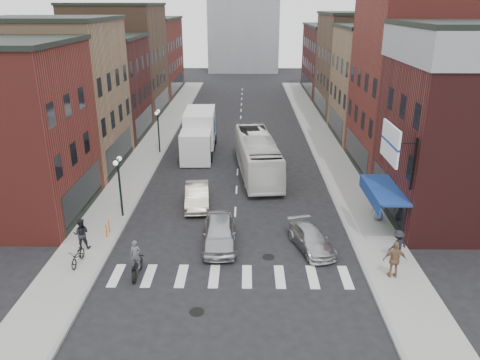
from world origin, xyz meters
The scene contains 31 objects.
ground centered at (0.00, 0.00, 0.00)m, with size 160.00×160.00×0.00m, color black.
sidewalk_left centered at (-8.50, 22.00, 0.07)m, with size 3.00×74.00×0.15m, color gray.
sidewalk_right centered at (8.50, 22.00, 0.07)m, with size 3.00×74.00×0.15m, color gray.
curb_left centered at (-7.00, 22.00, 0.00)m, with size 0.20×74.00×0.16m, color gray.
curb_right centered at (7.00, 22.00, 0.00)m, with size 0.20×74.00×0.16m, color gray.
crosswalk_stripes centered at (0.00, -3.00, 0.00)m, with size 12.00×2.20×0.01m, color silver.
bldg_left_mid_a centered at (-14.99, 14.00, 6.15)m, with size 10.30×10.20×12.30m.
bldg_left_mid_b centered at (-14.99, 24.00, 5.15)m, with size 10.30×10.20×10.30m.
bldg_left_far_a centered at (-14.99, 35.00, 6.65)m, with size 10.30×12.20×13.30m.
bldg_left_far_b centered at (-14.99, 49.00, 5.65)m, with size 10.30×16.20×11.30m.
bldg_right_corner centered at (14.99, 4.50, 6.15)m, with size 10.30×9.20×12.30m.
bldg_right_mid_a centered at (15.00, 14.00, 7.15)m, with size 10.30×10.20×14.30m.
bldg_right_mid_b centered at (14.99, 24.00, 5.65)m, with size 10.30×10.20×11.30m.
bldg_right_far_a centered at (14.99, 35.00, 6.15)m, with size 10.30×12.20×12.30m.
bldg_right_far_b centered at (14.99, 49.00, 5.15)m, with size 10.30×16.20×10.30m.
awning_blue centered at (8.93, 2.50, 2.63)m, with size 1.80×5.00×0.78m.
billboard_sign centered at (8.59, 0.50, 6.13)m, with size 1.52×3.00×3.70m.
streetlamp_near centered at (-7.40, 4.00, 2.91)m, with size 0.32×1.22×4.11m.
streetlamp_far centered at (-7.40, 18.00, 2.91)m, with size 0.32×1.22×4.11m.
bike_rack centered at (-7.60, 1.30, 0.55)m, with size 0.08×0.68×0.80m.
box_truck centered at (-3.68, 18.12, 1.91)m, with size 2.88×8.93×3.86m.
motorcycle_rider centered at (-4.89, -3.01, 0.95)m, with size 0.58×2.00×2.04m.
transit_bus centered at (1.62, 12.64, 1.60)m, with size 2.69×11.49×3.20m, color white.
sedan_left_near centered at (-0.80, 0.31, 0.81)m, with size 1.92×4.77×1.63m, color #B4B4B9.
sedan_left_far centered at (-2.67, 6.00, 0.75)m, with size 1.60×4.58×1.51m, color beige.
curb_car centered at (4.48, 0.00, 0.61)m, with size 1.70×4.18×1.21m, color #AFAFB4.
parked_bicycle centered at (-8.23, -2.11, 0.61)m, with size 0.61×1.75×0.92m, color black.
ped_left_solo centered at (-8.58, -0.39, 1.06)m, with size 0.89×0.51×1.82m, color black.
ped_right_a centered at (8.97, -1.32, 1.00)m, with size 1.09×0.54×1.69m, color black.
ped_right_b centered at (8.26, -3.14, 1.14)m, with size 1.16×0.58×1.98m, color brown.
ped_right_c centered at (9.27, 3.64, 0.98)m, with size 0.81×0.53×1.67m, color #595C61.
Camera 1 is at (0.74, -23.86, 13.27)m, focal length 35.00 mm.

